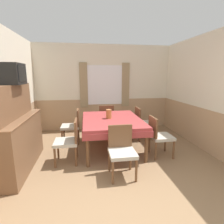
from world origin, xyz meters
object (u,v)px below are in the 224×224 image
at_px(chair_head_near, 122,149).
at_px(dining_table, 112,123).
at_px(chair_right_near, 159,135).
at_px(chair_right_far, 142,122).
at_px(chair_head_window, 106,118).
at_px(sideboard, 17,134).
at_px(chair_left_near, 69,140).
at_px(chair_left_far, 73,125).
at_px(vase, 109,114).
at_px(tv, 14,74).

bearing_deg(chair_head_near, dining_table, -90.00).
relative_size(chair_right_near, chair_right_far, 1.00).
xyz_separation_m(dining_table, chair_head_window, (-0.00, 1.11, -0.16)).
distance_m(chair_head_window, sideboard, 2.51).
bearing_deg(chair_left_near, sideboard, 95.13).
relative_size(chair_right_far, sideboard, 0.53).
xyz_separation_m(chair_head_window, chair_left_far, (-0.91, -0.58, 0.00)).
distance_m(chair_right_near, chair_head_window, 1.88).
xyz_separation_m(chair_right_near, vase, (-0.98, 0.55, 0.36)).
bearing_deg(vase, sideboard, -160.22).
height_order(chair_head_near, vase, vase).
xyz_separation_m(chair_head_near, vase, (-0.07, 1.13, 0.36)).
height_order(chair_left_far, sideboard, sideboard).
distance_m(chair_left_far, sideboard, 1.47).
height_order(chair_right_far, vase, vase).
bearing_deg(chair_head_near, tv, -17.21).
relative_size(chair_right_near, vase, 4.15).
xyz_separation_m(chair_right_near, chair_head_window, (-0.91, 1.64, 0.00)).
relative_size(chair_left_far, vase, 4.15).
xyz_separation_m(chair_left_near, tv, (-0.86, -0.03, 1.24)).
bearing_deg(chair_right_near, vase, -119.30).
relative_size(chair_left_far, chair_left_near, 1.00).
distance_m(chair_head_near, vase, 1.19).
xyz_separation_m(chair_left_far, sideboard, (-0.91, -1.14, 0.19)).
xyz_separation_m(chair_right_far, chair_left_far, (-1.83, 0.00, 0.00)).
xyz_separation_m(chair_right_near, chair_right_far, (0.00, 1.06, 0.00)).
xyz_separation_m(chair_right_far, chair_head_window, (-0.91, 0.58, 0.00)).
xyz_separation_m(dining_table, sideboard, (-1.82, -0.61, 0.03)).
xyz_separation_m(chair_right_near, sideboard, (-2.73, -0.08, 0.19)).
bearing_deg(chair_left_far, chair_head_near, -150.90).
xyz_separation_m(chair_head_window, chair_left_near, (-0.91, -1.64, 0.00)).
xyz_separation_m(chair_left_far, tv, (-0.86, -1.09, 1.24)).
xyz_separation_m(chair_head_window, vase, (-0.07, -1.09, 0.36)).
height_order(chair_head_window, sideboard, sideboard).
height_order(chair_right_near, chair_left_near, same).
xyz_separation_m(chair_head_window, sideboard, (-1.82, -1.72, 0.19)).
height_order(chair_right_far, tv, tv).
bearing_deg(chair_head_near, chair_left_near, -32.53).
bearing_deg(chair_head_window, chair_head_near, -90.00).
bearing_deg(sideboard, chair_left_far, 51.55).
bearing_deg(vase, chair_head_near, -86.70).
distance_m(chair_right_far, tv, 3.16).
relative_size(chair_left_near, vase, 4.15).
bearing_deg(chair_head_window, dining_table, -90.00).
distance_m(chair_head_near, tv, 2.23).
relative_size(sideboard, vase, 7.84).
height_order(chair_head_near, sideboard, sideboard).
height_order(dining_table, chair_left_near, chair_left_near).
distance_m(chair_head_window, chair_head_near, 2.22).
distance_m(chair_head_near, sideboard, 1.90).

